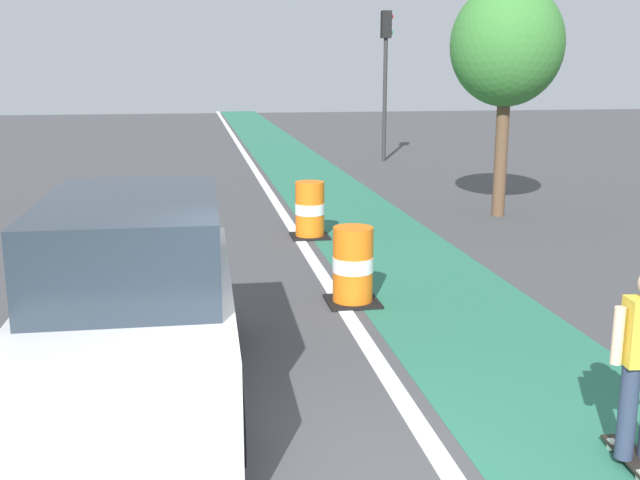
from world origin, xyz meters
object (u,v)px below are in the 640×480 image
(traffic_barrel_front, at_px, (353,266))
(street_tree_sidewalk, at_px, (507,46))
(traffic_barrel_mid, at_px, (310,210))
(parked_suv_nearest, at_px, (136,299))
(traffic_light_corner, at_px, (386,59))

(traffic_barrel_front, distance_m, street_tree_sidewalk, 7.94)
(traffic_barrel_mid, bearing_deg, street_tree_sidewalk, 18.06)
(street_tree_sidewalk, bearing_deg, parked_suv_nearest, -130.83)
(street_tree_sidewalk, bearing_deg, traffic_light_corner, 90.02)
(traffic_light_corner, distance_m, street_tree_sidewalk, 10.22)
(traffic_barrel_front, xyz_separation_m, traffic_light_corner, (4.53, 15.94, 2.97))
(parked_suv_nearest, distance_m, traffic_light_corner, 20.17)
(traffic_barrel_front, height_order, traffic_light_corner, traffic_light_corner)
(traffic_barrel_front, bearing_deg, parked_suv_nearest, -135.35)
(parked_suv_nearest, height_order, traffic_barrel_mid, parked_suv_nearest)
(traffic_barrel_front, relative_size, traffic_light_corner, 0.21)
(parked_suv_nearest, bearing_deg, traffic_barrel_mid, 68.09)
(parked_suv_nearest, xyz_separation_m, traffic_barrel_front, (2.74, 2.71, -0.50))
(traffic_barrel_mid, height_order, street_tree_sidewalk, street_tree_sidewalk)
(parked_suv_nearest, distance_m, traffic_barrel_front, 3.89)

